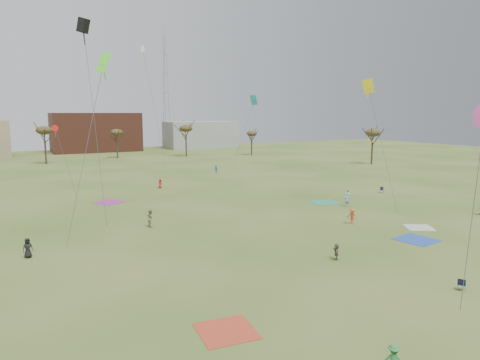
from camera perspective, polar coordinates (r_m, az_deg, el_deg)
name	(u,v)px	position (r m, az deg, el deg)	size (l,w,h in m)	color
ground	(314,274)	(34.41, 9.51, -11.79)	(260.00, 260.00, 0.00)	#3A551A
flyer_near_center	(393,360)	(22.91, 19.14, -21.04)	(0.99, 0.57, 1.53)	#2B833B
spectator_fore_b	(151,218)	(47.90, -11.42, -4.84)	(0.90, 0.70, 1.84)	#8C8659
spectator_fore_c	(336,252)	(37.59, 12.30, -9.00)	(1.26, 0.40, 1.36)	brown
flyer_mid_a	(28,248)	(41.14, -25.64, -7.89)	(0.82, 0.53, 1.68)	black
flyer_mid_b	(352,216)	(49.61, 14.21, -4.54)	(1.11, 0.64, 1.72)	#CD5126
flyer_mid_c	(347,200)	(58.64, 13.59, -2.48)	(0.65, 0.43, 1.79)	#83A5DB
spectator_mid_e	(348,194)	(63.61, 13.74, -1.77)	(0.71, 0.55, 1.46)	silver
flyer_far_b	(160,184)	(72.00, -10.24, -0.46)	(0.73, 0.47, 1.49)	#A9241C
flyer_far_c	(216,169)	(88.84, -3.12, 1.40)	(1.02, 0.59, 1.59)	#21659A
blanket_red	(226,331)	(25.84, -1.76, -18.87)	(3.08, 3.08, 0.03)	#C34227
blanket_blue	(416,240)	(45.62, 21.75, -7.17)	(3.39, 3.39, 0.03)	#2950B3
blanket_cream	(419,228)	(50.45, 22.04, -5.70)	(2.69, 2.69, 0.03)	beige
blanket_plum	(110,202)	(62.40, -16.42, -2.76)	(3.40, 3.40, 0.03)	#A0318B
blanket_olive	(324,202)	(60.87, 10.81, -2.84)	(3.43, 3.43, 0.03)	#349166
camp_chair_center	(461,287)	(34.39, 26.60, -12.16)	(0.73, 0.71, 0.87)	#15183A
camp_chair_right	(382,191)	(70.27, 17.76, -1.36)	(0.74, 0.74, 0.87)	#18153A
kites_aloft	(166,60)	(56.86, -9.55, 14.99)	(49.84, 74.76, 24.24)	yellow
tree_line	(91,135)	(106.16, -18.58, 5.55)	(117.44, 49.32, 8.91)	#3A2B1E
building_brick	(95,132)	(147.78, -18.10, 5.88)	(26.00, 16.00, 12.00)	brown
building_grey	(201,135)	(155.67, -5.09, 5.84)	(24.00, 12.00, 9.00)	gray
radio_tower	(166,92)	(158.73, -9.55, 11.12)	(1.51, 1.72, 41.00)	#9EA3A8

